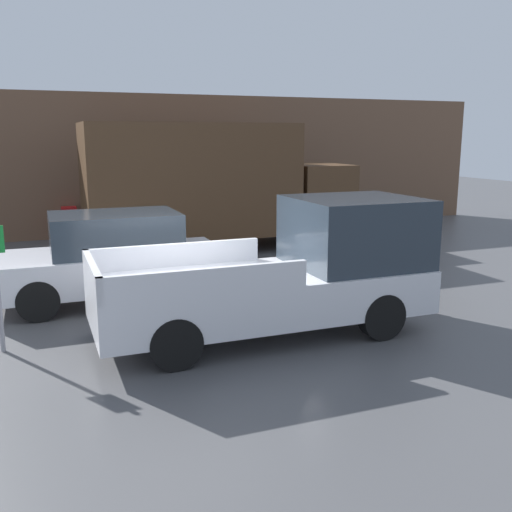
# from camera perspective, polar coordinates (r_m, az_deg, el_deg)

# --- Properties ---
(ground_plane) EXTENTS (60.00, 60.00, 0.00)m
(ground_plane) POSITION_cam_1_polar(r_m,az_deg,el_deg) (9.68, -7.12, -7.39)
(ground_plane) COLOR #4C4C4F
(building_wall) EXTENTS (28.00, 0.15, 4.53)m
(building_wall) POSITION_cam_1_polar(r_m,az_deg,el_deg) (19.00, -14.81, 8.73)
(building_wall) COLOR brown
(building_wall) RESTS_ON ground
(pickup_truck) EXTENTS (5.40, 2.08, 2.18)m
(pickup_truck) POSITION_cam_1_polar(r_m,az_deg,el_deg) (9.39, 3.74, -1.56)
(pickup_truck) COLOR silver
(pickup_truck) RESTS_ON ground
(car) EXTENTS (4.36, 1.89, 1.74)m
(car) POSITION_cam_1_polar(r_m,az_deg,el_deg) (11.43, -14.23, -0.13)
(car) COLOR silver
(car) RESTS_ON ground
(delivery_truck) EXTENTS (7.59, 2.54, 3.53)m
(delivery_truck) POSITION_cam_1_polar(r_m,az_deg,el_deg) (16.27, -4.57, 7.26)
(delivery_truck) COLOR #4C331E
(delivery_truck) RESTS_ON ground
(newspaper_box) EXTENTS (0.45, 0.40, 1.04)m
(newspaper_box) POSITION_cam_1_polar(r_m,az_deg,el_deg) (18.74, -18.12, 3.12)
(newspaper_box) COLOR red
(newspaper_box) RESTS_ON ground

